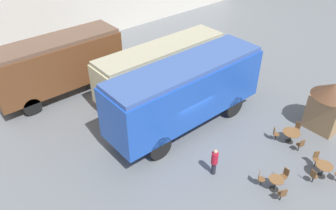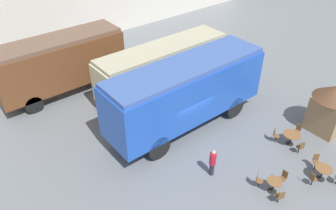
{
  "view_description": "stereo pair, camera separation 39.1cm",
  "coord_description": "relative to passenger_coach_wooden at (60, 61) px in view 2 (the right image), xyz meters",
  "views": [
    {
      "loc": [
        -10.43,
        -10.86,
        12.36
      ],
      "look_at": [
        -0.44,
        1.0,
        1.6
      ],
      "focal_mm": 35.0,
      "sensor_mm": 36.0,
      "label": 1
    },
    {
      "loc": [
        -10.13,
        -11.11,
        12.36
      ],
      "look_at": [
        -0.44,
        1.0,
        1.6
      ],
      "focal_mm": 35.0,
      "sensor_mm": 36.0,
      "label": 2
    }
  ],
  "objects": [
    {
      "name": "cafe_chair_6",
      "position": [
        8.37,
        -13.02,
        -1.83
      ],
      "size": [
        0.37,
        0.36,
        0.87
      ],
      "rotation": [
        0.0,
        0.0,
        3.3
      ],
      "color": "black",
      "rests_on": "ground_plane"
    },
    {
      "name": "cafe_chair_5",
      "position": [
        5.68,
        -15.59,
        -1.83
      ],
      "size": [
        0.37,
        0.36,
        0.87
      ],
      "rotation": [
        0.0,
        0.0,
        12.46
      ],
      "color": "black",
      "rests_on": "ground_plane"
    },
    {
      "name": "passenger_coach_vintage",
      "position": [
        5.33,
        -4.44,
        -0.25
      ],
      "size": [
        9.47,
        2.44,
        3.5
      ],
      "color": "beige",
      "rests_on": "ground_plane"
    },
    {
      "name": "streamlined_locomotive",
      "position": [
        4.86,
        -8.14,
        0.15
      ],
      "size": [
        11.84,
        2.79,
        4.15
      ],
      "color": "blue",
      "rests_on": "ground_plane"
    },
    {
      "name": "visitor_person",
      "position": [
        2.44,
        -12.03,
        -1.48
      ],
      "size": [
        0.34,
        0.34,
        1.6
      ],
      "color": "#262633",
      "rests_on": "ground_plane"
    },
    {
      "name": "cafe_chair_7",
      "position": [
        6.99,
        -12.49,
        -1.83
      ],
      "size": [
        0.4,
        0.41,
        0.87
      ],
      "rotation": [
        0.0,
        0.0,
        5.39
      ],
      "color": "black",
      "rests_on": "ground_plane"
    },
    {
      "name": "cafe_chair_0",
      "position": [
        4.65,
        -14.67,
        -1.83
      ],
      "size": [
        0.36,
        0.36,
        0.87
      ],
      "rotation": [
        0.0,
        0.0,
        9.4
      ],
      "color": "black",
      "rests_on": "ground_plane"
    },
    {
      "name": "cafe_table_near",
      "position": [
        3.93,
        -14.65,
        -1.82
      ],
      "size": [
        0.71,
        0.71,
        0.7
      ],
      "color": "black",
      "rests_on": "ground_plane"
    },
    {
      "name": "cafe_chair_1",
      "position": [
        3.58,
        -14.01,
        -1.83
      ],
      "size": [
        0.39,
        0.4,
        0.87
      ],
      "rotation": [
        0.0,
        0.0,
        11.5
      ],
      "color": "black",
      "rests_on": "ground_plane"
    },
    {
      "name": "passenger_coach_wooden",
      "position": [
        0.0,
        0.0,
        0.0
      ],
      "size": [
        8.55,
        2.6,
        3.97
      ],
      "color": "brown",
      "rests_on": "ground_plane"
    },
    {
      "name": "ticket_kiosk",
      "position": [
        10.27,
        -13.62,
        -0.67
      ],
      "size": [
        2.34,
        2.34,
        3.0
      ],
      "color": "#99754C",
      "rests_on": "ground_plane"
    },
    {
      "name": "cafe_chair_4",
      "position": [
        6.92,
        -15.03,
        -1.83
      ],
      "size": [
        0.4,
        0.4,
        0.87
      ],
      "rotation": [
        0.0,
        0.0,
        10.37
      ],
      "color": "black",
      "rests_on": "ground_plane"
    },
    {
      "name": "cafe_table_far",
      "position": [
        7.53,
        -13.16,
        -1.76
      ],
      "size": [
        0.97,
        0.97,
        0.7
      ],
      "color": "black",
      "rests_on": "ground_plane"
    },
    {
      "name": "cafe_table_mid",
      "position": [
        6.46,
        -15.67,
        -1.76
      ],
      "size": [
        0.83,
        0.83,
        0.74
      ],
      "color": "black",
      "rests_on": "ground_plane"
    },
    {
      "name": "cafe_chair_8",
      "position": [
        7.22,
        -13.95,
        -1.83
      ],
      "size": [
        0.38,
        0.39,
        0.87
      ],
      "rotation": [
        0.0,
        0.0,
        7.49
      ],
      "color": "black",
      "rests_on": "ground_plane"
    },
    {
      "name": "ground_plane",
      "position": [
        3.57,
        -8.65,
        -2.34
      ],
      "size": [
        80.0,
        80.0,
        0.0
      ],
      "primitive_type": "plane",
      "color": "slate"
    },
    {
      "name": "cafe_chair_2",
      "position": [
        3.55,
        -15.27,
        -1.83
      ],
      "size": [
        0.39,
        0.4,
        0.87
      ],
      "rotation": [
        0.0,
        0.0,
        13.59
      ],
      "color": "black",
      "rests_on": "ground_plane"
    }
  ]
}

